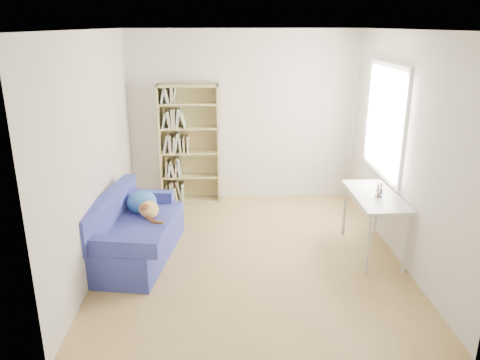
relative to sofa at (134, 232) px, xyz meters
name	(u,v)px	position (x,y,z in m)	size (l,w,h in m)	color
ground	(250,253)	(1.38, 0.00, -0.31)	(4.00, 4.00, 0.00)	olive
room_shell	(260,120)	(1.48, 0.04, 1.32)	(3.54, 4.04, 2.62)	silver
sofa	(134,232)	(0.00, 0.00, 0.00)	(1.00, 1.72, 0.79)	navy
bookshelf	(190,149)	(0.56, 1.85, 0.53)	(0.91, 0.28, 1.82)	tan
desk	(375,201)	(2.85, -0.04, 0.36)	(0.52, 1.13, 0.75)	silver
pen_cup	(379,192)	(2.87, -0.09, 0.50)	(0.09, 0.09, 0.16)	white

